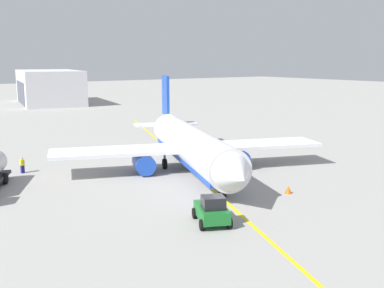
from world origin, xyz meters
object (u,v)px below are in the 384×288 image
Objects in this scene: airplane at (191,146)px; refueling_worker at (22,165)px; pushback_tug at (212,210)px; safety_cone_nose at (288,190)px.

refueling_worker is (-9.28, -15.39, -1.89)m from airplane.
airplane is 18.34× the size of refueling_worker.
pushback_tug reaches higher than safety_cone_nose.
safety_cone_nose is (12.31, 2.16, -2.36)m from airplane.
airplane is 43.78× the size of safety_cone_nose.
safety_cone_nose is (-2.23, 10.37, -0.65)m from pushback_tug.
refueling_worker is 2.39× the size of safety_cone_nose.
pushback_tug is at bearing -77.89° from safety_cone_nose.
airplane reaches higher than refueling_worker.
safety_cone_nose is at bearing 102.11° from pushback_tug.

